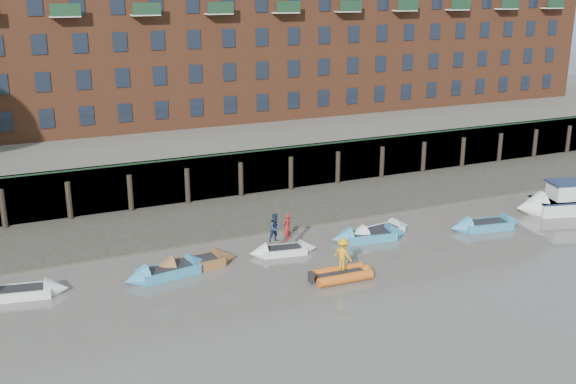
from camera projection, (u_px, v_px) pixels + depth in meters
ground at (450, 320)px, 31.04m from camera, size 220.00×220.00×0.00m
foreshore at (287, 208)px, 46.68m from camera, size 110.00×8.00×0.50m
mud_band at (309, 223)px, 43.73m from camera, size 110.00×1.60×0.10m
river_wall at (263, 171)px, 50.02m from camera, size 110.00×1.23×3.30m
bank_terrace at (206, 136)px, 61.85m from camera, size 110.00×28.00×3.20m
apartment_terrace at (198, 9)px, 59.43m from camera, size 80.60×15.56×20.98m
rowboat_0 at (21, 292)px, 33.36m from camera, size 4.67×2.15×1.31m
rowboat_1 at (169, 271)px, 35.75m from camera, size 5.08×2.19×1.43m
rowboat_2 at (194, 264)px, 36.73m from camera, size 5.01×1.76×1.43m
rowboat_3 at (283, 250)px, 38.69m from camera, size 4.14×1.81×1.16m
rowboat_4 at (369, 236)px, 40.83m from camera, size 5.00×2.16×1.40m
rowboat_5 at (379, 232)px, 41.48m from camera, size 4.90×2.00×1.38m
rowboat_6 at (486, 225)px, 42.68m from camera, size 5.11×2.23×1.43m
rib_tender at (343, 274)px, 35.40m from camera, size 3.40×1.71×0.58m
motor_launch at (557, 203)px, 45.61m from camera, size 7.03×3.81×2.76m
person_rower_a at (287, 227)px, 38.35m from camera, size 0.71×0.62×1.63m
person_rower_b at (276, 228)px, 38.20m from camera, size 0.88×0.72×1.68m
person_rib_crew at (343, 254)px, 35.05m from camera, size 0.99×1.26×1.71m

